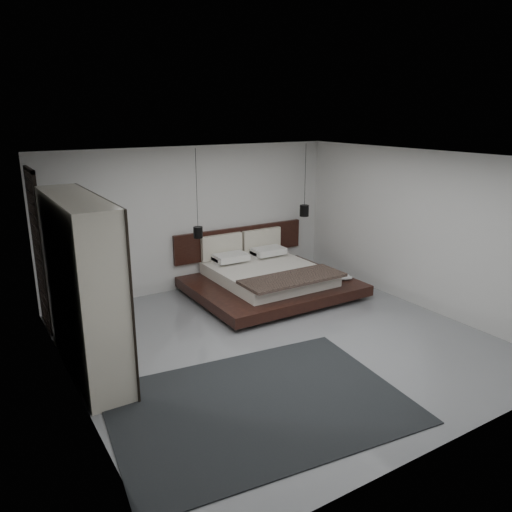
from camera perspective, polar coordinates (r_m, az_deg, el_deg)
floor at (r=7.84m, az=2.66°, el=-9.65°), size 6.00×6.00×0.00m
ceiling at (r=7.09m, az=2.95°, el=11.18°), size 6.00×6.00×0.00m
wall_back at (r=9.89m, az=-7.06°, el=4.29°), size 6.00×0.00×6.00m
wall_front at (r=5.29m, az=21.57°, el=-7.37°), size 6.00×0.00×6.00m
wall_left at (r=6.24m, az=-20.66°, el=-3.73°), size 0.00×6.00×6.00m
wall_right at (r=9.32m, az=18.23°, el=2.87°), size 0.00×6.00×6.00m
lattice_screen at (r=8.60m, az=-23.56°, el=0.56°), size 0.05×0.90×2.60m
bed at (r=9.72m, az=1.31°, el=-2.53°), size 2.98×2.47×1.11m
book_lower at (r=9.91m, az=9.42°, el=-2.44°), size 0.24×0.31×0.03m
book_upper at (r=9.86m, az=9.46°, el=-2.37°), size 0.33×0.36×0.02m
pendant_left at (r=9.29m, az=-6.64°, el=2.76°), size 0.17×0.17×1.64m
pendant_right at (r=10.50m, az=5.54°, el=5.20°), size 0.19×0.19×1.49m
wardrobe at (r=6.99m, az=-19.21°, el=-3.25°), size 0.58×2.44×2.39m
rug at (r=6.29m, az=0.31°, el=-16.59°), size 3.74×2.86×0.01m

